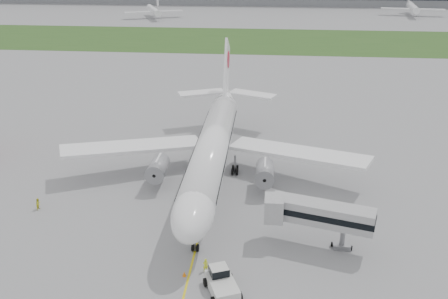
# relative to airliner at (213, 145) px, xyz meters

# --- Properties ---
(ground) EXTENTS (600.00, 600.00, 0.00)m
(ground) POSITION_rel_airliner_xyz_m (0.00, -4.87, -5.66)
(ground) COLOR gray
(ground) RESTS_ON ground
(apron_markings) EXTENTS (70.00, 70.00, 0.04)m
(apron_markings) POSITION_rel_airliner_xyz_m (0.00, -9.87, -5.66)
(apron_markings) COLOR yellow
(apron_markings) RESTS_ON ground
(grass_strip) EXTENTS (600.00, 50.00, 0.02)m
(grass_strip) POSITION_rel_airliner_xyz_m (0.00, 115.13, -5.65)
(grass_strip) COLOR #2B4F1D
(grass_strip) RESTS_ON ground
(control_tower) EXTENTS (12.00, 12.00, 56.00)m
(control_tower) POSITION_rel_airliner_xyz_m (-90.00, 227.13, -5.66)
(control_tower) COLOR slate
(control_tower) RESTS_ON ground
(airliner) EXTENTS (48.13, 53.95, 17.88)m
(airliner) POSITION_rel_airliner_xyz_m (0.00, 0.00, 0.00)
(airliner) COLOR white
(airliner) RESTS_ON ground
(pushback_tug) EXTENTS (4.54, 5.39, 2.43)m
(pushback_tug) POSITION_rel_airliner_xyz_m (3.87, -26.90, -4.54)
(pushback_tug) COLOR silver
(pushback_tug) RESTS_ON ground
(jet_bridge) EXTENTS (13.24, 6.02, 6.06)m
(jet_bridge) POSITION_rel_airliner_xyz_m (14.20, -17.31, -1.18)
(jet_bridge) COLOR #ABABAD
(jet_bridge) RESTS_ON ground
(safety_cone_left) EXTENTS (0.44, 0.44, 0.61)m
(safety_cone_left) POSITION_rel_airliner_xyz_m (-0.50, -24.82, -5.36)
(safety_cone_left) COLOR orange
(safety_cone_left) RESTS_ON ground
(safety_cone_right) EXTENTS (0.40, 0.40, 0.55)m
(safety_cone_right) POSITION_rel_airliner_xyz_m (3.91, -23.04, -5.39)
(safety_cone_right) COLOR orange
(safety_cone_right) RESTS_ON ground
(ground_crew_near) EXTENTS (0.72, 0.63, 1.66)m
(ground_crew_near) POSITION_rel_airliner_xyz_m (1.75, -23.68, -4.83)
(ground_crew_near) COLOR #EBFC2A
(ground_crew_near) RESTS_ON ground
(ground_crew_far) EXTENTS (0.71, 0.88, 1.68)m
(ground_crew_far) POSITION_rel_airliner_xyz_m (-23.13, -11.92, -4.82)
(ground_crew_far) COLOR gold
(ground_crew_far) RESTS_ON ground
(distant_aircraft_left) EXTENTS (34.21, 32.46, 10.38)m
(distant_aircraft_left) POSITION_rel_airliner_xyz_m (-46.84, 165.28, -5.66)
(distant_aircraft_left) COLOR white
(distant_aircraft_left) RESTS_ON ground
(distant_aircraft_right) EXTENTS (32.24, 29.23, 11.22)m
(distant_aircraft_right) POSITION_rel_airliner_xyz_m (75.62, 184.39, -5.66)
(distant_aircraft_right) COLOR white
(distant_aircraft_right) RESTS_ON ground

